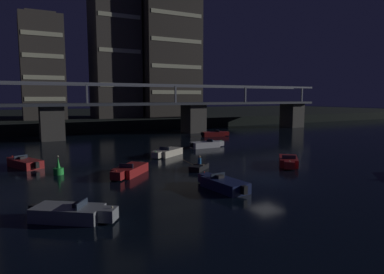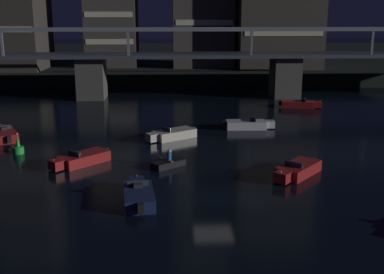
# 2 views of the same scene
# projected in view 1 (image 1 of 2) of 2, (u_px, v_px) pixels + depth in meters

# --- Properties ---
(ground_plane) EXTENTS (400.00, 400.00, 0.00)m
(ground_plane) POSITION_uv_depth(u_px,v_px,m) (267.00, 181.00, 28.40)
(ground_plane) COLOR black
(far_riverbank) EXTENTS (240.00, 80.00, 2.20)m
(far_riverbank) POSITION_uv_depth(u_px,v_px,m) (83.00, 116.00, 103.85)
(far_riverbank) COLOR black
(far_riverbank) RESTS_ON ground
(river_bridge) EXTENTS (85.20, 6.40, 9.38)m
(river_bridge) POSITION_uv_depth(u_px,v_px,m) (129.00, 113.00, 61.29)
(river_bridge) COLOR #4C4944
(river_bridge) RESTS_ON ground
(tower_west_tall) EXTENTS (8.61, 10.08, 22.74)m
(tower_west_tall) POSITION_uv_depth(u_px,v_px,m) (42.00, 68.00, 73.91)
(tower_west_tall) COLOR #423D38
(tower_west_tall) RESTS_ON far_riverbank
(tower_central) EXTENTS (10.28, 10.02, 38.44)m
(tower_central) POSITION_uv_depth(u_px,v_px,m) (114.00, 36.00, 78.99)
(tower_central) COLOR #423D38
(tower_central) RESTS_ON far_riverbank
(tower_east_tall) EXTENTS (13.83, 8.66, 30.43)m
(tower_east_tall) POSITION_uv_depth(u_px,v_px,m) (170.00, 55.00, 81.96)
(tower_east_tall) COLOR #38332D
(tower_east_tall) RESTS_ON far_riverbank
(speedboat_near_center) EXTENTS (5.20, 1.84, 1.16)m
(speedboat_near_center) POSITION_uv_depth(u_px,v_px,m) (206.00, 144.00, 47.38)
(speedboat_near_center) COLOR silver
(speedboat_near_center) RESTS_ON ground
(speedboat_near_right) EXTENTS (3.34, 4.97, 1.16)m
(speedboat_near_right) POSITION_uv_depth(u_px,v_px,m) (24.00, 163.00, 33.97)
(speedboat_near_right) COLOR maroon
(speedboat_near_right) RESTS_ON ground
(speedboat_mid_left) EXTENTS (4.72, 3.93, 1.16)m
(speedboat_mid_left) POSITION_uv_depth(u_px,v_px,m) (72.00, 213.00, 19.33)
(speedboat_mid_left) COLOR gray
(speedboat_mid_left) RESTS_ON ground
(speedboat_mid_center) EXTENTS (4.22, 4.54, 1.16)m
(speedboat_mid_center) POSITION_uv_depth(u_px,v_px,m) (288.00, 161.00, 34.91)
(speedboat_mid_center) COLOR maroon
(speedboat_mid_center) RESTS_ON ground
(speedboat_mid_right) EXTENTS (2.21, 5.23, 1.16)m
(speedboat_mid_right) POSITION_uv_depth(u_px,v_px,m) (223.00, 184.00, 25.79)
(speedboat_mid_right) COLOR #19234C
(speedboat_mid_right) RESTS_ON ground
(speedboat_far_left) EXTENTS (4.36, 4.42, 1.16)m
(speedboat_far_left) POSITION_uv_depth(u_px,v_px,m) (130.00, 170.00, 30.59)
(speedboat_far_left) COLOR maroon
(speedboat_far_left) RESTS_ON ground
(speedboat_far_center) EXTENTS (4.78, 3.81, 1.16)m
(speedboat_far_center) POSITION_uv_depth(u_px,v_px,m) (167.00, 152.00, 40.55)
(speedboat_far_center) COLOR beige
(speedboat_far_center) RESTS_ON ground
(speedboat_far_right) EXTENTS (5.22, 2.59, 1.16)m
(speedboat_far_right) POSITION_uv_depth(u_px,v_px,m) (215.00, 134.00, 60.83)
(speedboat_far_right) COLOR maroon
(speedboat_far_right) RESTS_ON ground
(channel_buoy) EXTENTS (0.90, 0.90, 1.76)m
(channel_buoy) POSITION_uv_depth(u_px,v_px,m) (58.00, 169.00, 30.73)
(channel_buoy) COLOR green
(channel_buoy) RESTS_ON ground
(dinghy_with_paddler) EXTENTS (2.72, 2.67, 1.36)m
(dinghy_with_paddler) POSITION_uv_depth(u_px,v_px,m) (199.00, 167.00, 32.82)
(dinghy_with_paddler) COLOR black
(dinghy_with_paddler) RESTS_ON ground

